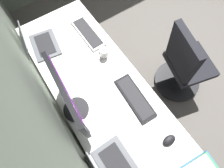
{
  "coord_description": "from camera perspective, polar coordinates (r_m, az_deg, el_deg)",
  "views": [
    {
      "loc": [
        -0.52,
        1.88,
        2.09
      ],
      "look_at": [
        -0.11,
        1.6,
        0.95
      ],
      "focal_mm": 28.24,
      "sensor_mm": 36.0,
      "label": 1
    }
  ],
  "objects": [
    {
      "name": "keyboard_spare",
      "position": [
        1.76,
        -7.83,
        16.06
      ],
      "size": [
        0.42,
        0.15,
        0.02
      ],
      "color": "silver",
      "rests_on": "desk"
    },
    {
      "name": "coffee_mug",
      "position": [
        1.57,
        -2.66,
        10.12
      ],
      "size": [
        0.11,
        0.07,
        0.09
      ],
      "color": "silver",
      "rests_on": "desk"
    },
    {
      "name": "keyboard_main",
      "position": [
        1.43,
        7.42,
        -4.42
      ],
      "size": [
        0.43,
        0.16,
        0.02
      ],
      "color": "black",
      "rests_on": "desk"
    },
    {
      "name": "drawer_pedestal",
      "position": [
        1.77,
        0.59,
        -12.73
      ],
      "size": [
        0.4,
        0.51,
        0.69
      ],
      "color": "white",
      "rests_on": "ground"
    },
    {
      "name": "wall_back",
      "position": [
        0.96,
        -28.28,
        -0.94
      ],
      "size": [
        4.84,
        0.1,
        2.6
      ],
      "primitive_type": "cube",
      "color": "slate",
      "rests_on": "ground"
    },
    {
      "name": "office_chair",
      "position": [
        2.01,
        22.19,
        5.35
      ],
      "size": [
        0.56,
        0.6,
        0.97
      ],
      "color": "black",
      "rests_on": "ground"
    },
    {
      "name": "monitor_primary",
      "position": [
        1.18,
        -13.73,
        -4.55
      ],
      "size": [
        0.52,
        0.2,
        0.47
      ],
      "color": "black",
      "rests_on": "desk"
    },
    {
      "name": "desk",
      "position": [
        1.49,
        -1.6,
        -5.29
      ],
      "size": [
        2.18,
        0.71,
        0.73
      ],
      "color": "white",
      "rests_on": "ground"
    },
    {
      "name": "floor_plane",
      "position": [
        2.85,
        26.88,
        10.72
      ],
      "size": [
        5.09,
        5.09,
        0.0
      ],
      "primitive_type": "plane",
      "color": "#59544F"
    },
    {
      "name": "mouse_main",
      "position": [
        1.41,
        18.02,
        -16.94
      ],
      "size": [
        0.06,
        0.1,
        0.03
      ],
      "primitive_type": "ellipsoid",
      "color": "black",
      "rests_on": "desk"
    },
    {
      "name": "laptop_left",
      "position": [
        1.75,
        -23.14,
        11.75
      ],
      "size": [
        0.36,
        0.35,
        0.22
      ],
      "color": "#595B60",
      "rests_on": "desk"
    }
  ]
}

